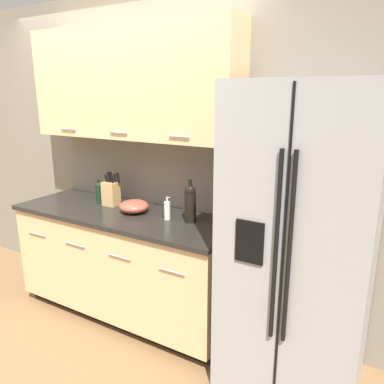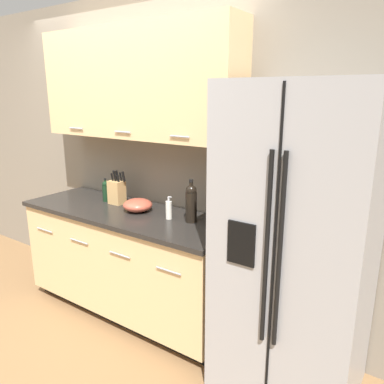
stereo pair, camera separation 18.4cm
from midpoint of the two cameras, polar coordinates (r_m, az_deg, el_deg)
The scene contains 9 objects.
ground_plane at distance 3.16m, azimuth -20.46°, elevation -21.33°, with size 14.00×14.00×0.00m, color olive.
wall_back at distance 3.25m, azimuth -6.98°, elevation 8.40°, with size 10.00×0.39×2.60m.
counter_unit at distance 3.21m, azimuth -7.82°, elevation -10.37°, with size 1.88×0.64×0.90m.
refrigerator at distance 2.33m, azimuth 17.86°, elevation -7.88°, with size 0.82×0.73×1.89m.
knife_block at distance 3.22m, azimuth -9.73°, elevation 0.09°, with size 0.14×0.10×0.29m.
wine_bottle at distance 2.72m, azimuth 1.81°, elevation -1.63°, with size 0.08×0.08×0.32m.
soap_dispenser at distance 2.80m, azimuth -1.69°, elevation -2.72°, with size 0.05×0.05×0.18m.
oil_bottle at distance 3.32m, azimuth -11.49°, elevation 0.20°, with size 0.06×0.06×0.20m.
mixing_bowl at distance 3.01m, azimuth -6.54°, elevation -2.01°, with size 0.23×0.23×0.10m.
Camera 2 is at (2.27, -1.33, 1.82)m, focal length 35.00 mm.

